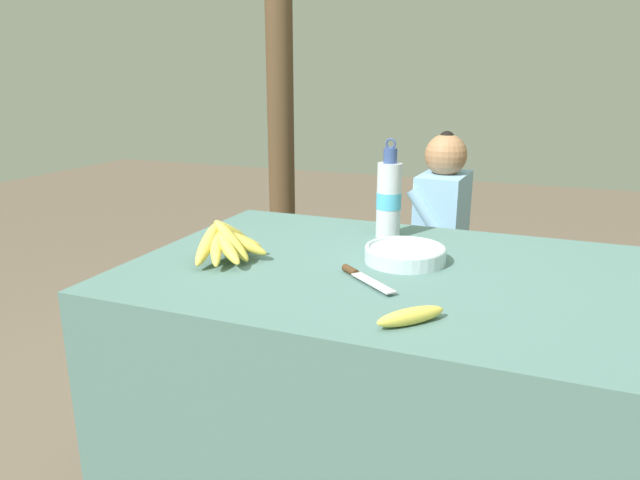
{
  "coord_description": "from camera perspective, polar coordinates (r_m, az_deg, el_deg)",
  "views": [
    {
      "loc": [
        0.38,
        -1.42,
        1.28
      ],
      "look_at": [
        -0.21,
        0.05,
        0.83
      ],
      "focal_mm": 32.0,
      "sensor_mm": 36.0,
      "label": 1
    }
  ],
  "objects": [
    {
      "name": "loose_banana_front",
      "position": [
        1.2,
        9.07,
        -7.53
      ],
      "size": [
        0.14,
        0.14,
        0.04
      ],
      "rotation": [
        0.0,
        0.0,
        0.83
      ],
      "color": "#E0C64C",
      "rests_on": "market_counter"
    },
    {
      "name": "water_bottle",
      "position": [
        1.81,
        6.9,
        4.17
      ],
      "size": [
        0.08,
        0.08,
        0.31
      ],
      "color": "silver",
      "rests_on": "market_counter"
    },
    {
      "name": "support_post_near",
      "position": [
        3.15,
        -3.98,
        12.92
      ],
      "size": [
        0.14,
        0.14,
        2.23
      ],
      "color": "#4C3823",
      "rests_on": "ground_plane"
    },
    {
      "name": "knife",
      "position": [
        1.45,
        4.03,
        -3.58
      ],
      "size": [
        0.18,
        0.15,
        0.02
      ],
      "rotation": [
        0.0,
        0.0,
        -0.69
      ],
      "color": "#BCBCC1",
      "rests_on": "market_counter"
    },
    {
      "name": "banana_bunch_ripe",
      "position": [
        1.6,
        -9.29,
        -0.0
      ],
      "size": [
        0.18,
        0.29,
        0.13
      ],
      "color": "#4C381E",
      "rests_on": "market_counter"
    },
    {
      "name": "banana_bunch_green",
      "position": [
        2.8,
        23.7,
        -2.83
      ],
      "size": [
        0.15,
        0.25,
        0.12
      ],
      "color": "#4C381E",
      "rests_on": "wooden_bench"
    },
    {
      "name": "wooden_bench",
      "position": [
        2.85,
        14.04,
        -4.08
      ],
      "size": [
        1.59,
        0.32,
        0.39
      ],
      "color": "#4C3823",
      "rests_on": "ground_plane"
    },
    {
      "name": "serving_bowl",
      "position": [
        1.59,
        8.5,
        -1.32
      ],
      "size": [
        0.22,
        0.22,
        0.05
      ],
      "color": "silver",
      "rests_on": "market_counter"
    },
    {
      "name": "market_counter",
      "position": [
        1.72,
        6.09,
        -15.25
      ],
      "size": [
        1.35,
        0.94,
        0.79
      ],
      "color": "#4C706B",
      "rests_on": "ground_plane"
    },
    {
      "name": "seated_vendor",
      "position": [
        2.77,
        11.16,
        1.36
      ],
      "size": [
        0.41,
        0.4,
        1.05
      ],
      "rotation": [
        0.0,
        0.0,
        3.08
      ],
      "color": "#564C60",
      "rests_on": "ground_plane"
    }
  ]
}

